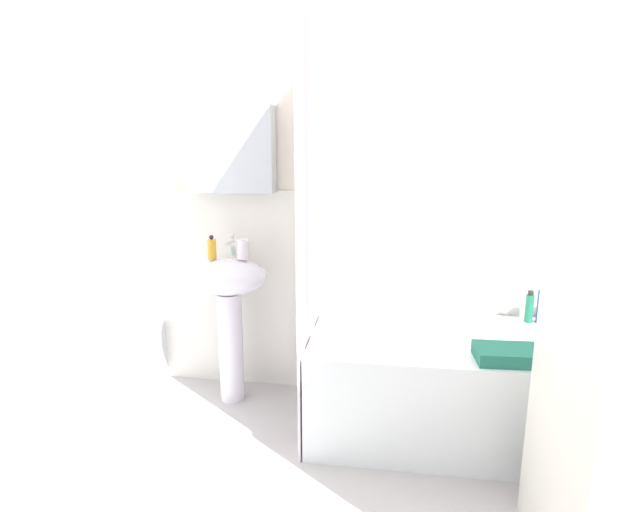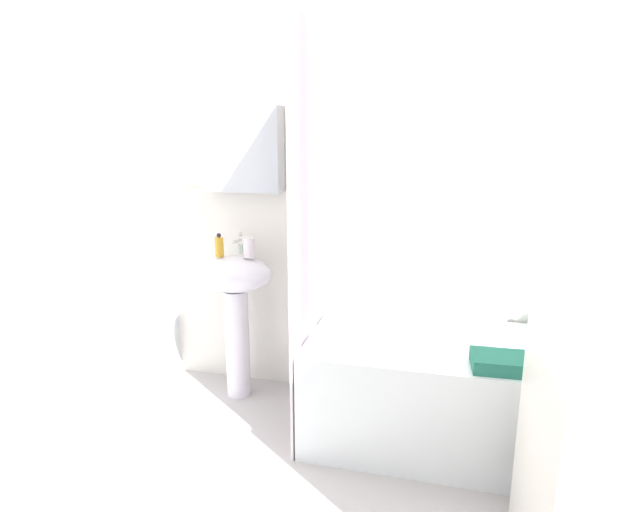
# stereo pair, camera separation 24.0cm
# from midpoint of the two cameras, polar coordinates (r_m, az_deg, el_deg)

# --- Properties ---
(wall_back_tiled) EXTENTS (3.60, 0.18, 2.40)m
(wall_back_tiled) POSITION_cam_midpoint_polar(r_m,az_deg,el_deg) (2.73, 7.78, 6.17)
(wall_back_tiled) COLOR white
(wall_back_tiled) RESTS_ON ground_plane
(wall_left_tiled) EXTENTS (0.07, 1.81, 2.40)m
(wall_left_tiled) POSITION_cam_midpoint_polar(r_m,az_deg,el_deg) (2.38, -31.93, 2.83)
(wall_left_tiled) COLOR white
(wall_left_tiled) RESTS_ON ground_plane
(sink) EXTENTS (0.44, 0.34, 0.84)m
(sink) POSITION_cam_midpoint_polar(r_m,az_deg,el_deg) (2.80, -13.10, -4.82)
(sink) COLOR white
(sink) RESTS_ON ground_plane
(faucet) EXTENTS (0.03, 0.12, 0.12)m
(faucet) POSITION_cam_midpoint_polar(r_m,az_deg,el_deg) (2.80, -12.79, 1.25)
(faucet) COLOR silver
(faucet) RESTS_ON sink
(soap_dispenser) EXTENTS (0.05, 0.05, 0.13)m
(soap_dispenser) POSITION_cam_midpoint_polar(r_m,az_deg,el_deg) (2.74, -15.04, 0.82)
(soap_dispenser) COLOR gold
(soap_dispenser) RESTS_ON sink
(toothbrush_cup) EXTENTS (0.06, 0.06, 0.11)m
(toothbrush_cup) POSITION_cam_midpoint_polar(r_m,az_deg,el_deg) (2.70, -11.56, 0.75)
(toothbrush_cup) COLOR white
(toothbrush_cup) RESTS_ON sink
(bathtub) EXTENTS (1.53, 0.72, 0.52)m
(bathtub) POSITION_cam_midpoint_polar(r_m,az_deg,el_deg) (2.61, 13.92, -14.68)
(bathtub) COLOR white
(bathtub) RESTS_ON ground_plane
(shower_curtain) EXTENTS (0.01, 0.72, 2.00)m
(shower_curtain) POSITION_cam_midpoint_polar(r_m,az_deg,el_deg) (2.40, -3.94, 2.00)
(shower_curtain) COLOR white
(shower_curtain) RESTS_ON ground_plane
(body_wash_bottle) EXTENTS (0.05, 0.05, 0.18)m
(body_wash_bottle) POSITION_cam_midpoint_polar(r_m,az_deg,el_deg) (2.88, 27.13, -5.66)
(body_wash_bottle) COLOR #C54B6F
(body_wash_bottle) RESTS_ON bathtub
(shampoo_bottle) EXTENTS (0.06, 0.06, 0.19)m
(shampoo_bottle) POSITION_cam_midpoint_polar(r_m,az_deg,el_deg) (2.85, 24.65, -5.47)
(shampoo_bottle) COLOR white
(shampoo_bottle) RESTS_ON bathtub
(conditioner_bottle) EXTENTS (0.06, 0.06, 0.20)m
(conditioner_bottle) POSITION_cam_midpoint_polar(r_m,az_deg,el_deg) (2.80, 22.49, -5.49)
(conditioner_bottle) COLOR #30519D
(conditioner_bottle) RESTS_ON bathtub
(lotion_bottle) EXTENTS (0.04, 0.04, 0.18)m
(lotion_bottle) POSITION_cam_midpoint_polar(r_m,az_deg,el_deg) (2.79, 21.12, -5.70)
(lotion_bottle) COLOR #1F7151
(lotion_bottle) RESTS_ON bathtub
(towel_folded) EXTENTS (0.29, 0.19, 0.06)m
(towel_folded) POSITION_cam_midpoint_polar(r_m,az_deg,el_deg) (2.29, 18.43, -10.98)
(towel_folded) COLOR #236E59
(towel_folded) RESTS_ON bathtub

